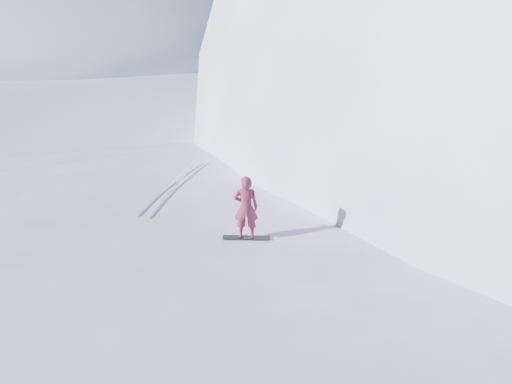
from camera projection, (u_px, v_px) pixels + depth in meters
The scene contains 8 objects.
ground at pixel (156, 328), 14.84m from camera, with size 400.00×400.00×0.00m, color white.
near_ridge at pixel (223, 281), 17.21m from camera, with size 36.00×28.00×4.80m, color white.
peak_shoulder at pixel (465, 156), 29.75m from camera, with size 28.00×24.00×18.00m, color white.
far_ridge_c at pixel (220, 26), 122.72m from camera, with size 140.00×90.00×36.00m, color white.
wind_bumps at pixel (171, 287), 16.86m from camera, with size 16.00×14.40×1.00m.
snowboard at pixel (246, 237), 15.03m from camera, with size 1.43×0.27×0.02m, color black.
snowboarder at pixel (246, 207), 14.64m from camera, with size 0.72×0.47×1.97m, color maroon.
board_tracks at pixel (173, 184), 19.07m from camera, with size 1.12×5.98×0.04m.
Camera 1 is at (6.42, -10.71, 9.47)m, focal length 35.00 mm.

